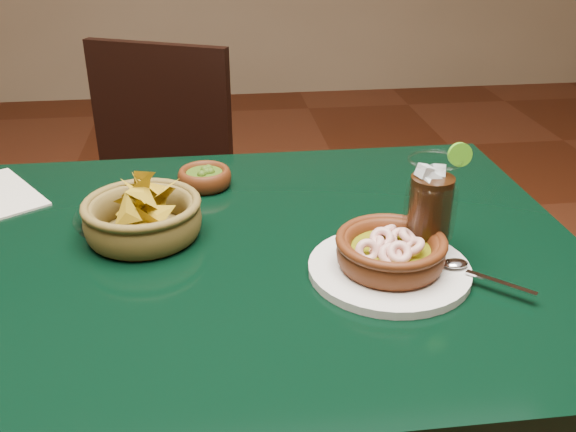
{
  "coord_description": "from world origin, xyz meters",
  "views": [
    {
      "loc": [
        0.03,
        -0.86,
        1.24
      ],
      "look_at": [
        0.14,
        -0.02,
        0.81
      ],
      "focal_mm": 40.0,
      "sensor_mm": 36.0,
      "label": 1
    }
  ],
  "objects": [
    {
      "name": "dining_table",
      "position": [
        0.0,
        0.0,
        0.65
      ],
      "size": [
        1.2,
        0.8,
        0.75
      ],
      "color": "black",
      "rests_on": "ground"
    },
    {
      "name": "cola_drink",
      "position": [
        0.34,
        -0.06,
        0.83
      ],
      "size": [
        0.16,
        0.16,
        0.18
      ],
      "color": "white",
      "rests_on": "dining_table"
    },
    {
      "name": "guacamole_ramekin",
      "position": [
        0.02,
        0.24,
        0.77
      ],
      "size": [
        0.12,
        0.12,
        0.04
      ],
      "color": "#461D0B",
      "rests_on": "dining_table"
    },
    {
      "name": "dining_chair",
      "position": [
        -0.15,
        0.7,
        0.5
      ],
      "size": [
        0.55,
        0.55,
        0.9
      ],
      "color": "black",
      "rests_on": "ground"
    },
    {
      "name": "chip_basket",
      "position": [
        -0.08,
        0.06,
        0.78
      ],
      "size": [
        0.22,
        0.22,
        0.14
      ],
      "color": "brown",
      "rests_on": "dining_table"
    },
    {
      "name": "glass_ashtray",
      "position": [
        -0.14,
        0.1,
        0.76
      ],
      "size": [
        0.12,
        0.12,
        0.03
      ],
      "color": "white",
      "rests_on": "dining_table"
    },
    {
      "name": "shrimp_plate",
      "position": [
        0.28,
        -0.1,
        0.78
      ],
      "size": [
        0.29,
        0.23,
        0.07
      ],
      "color": "silver",
      "rests_on": "dining_table"
    }
  ]
}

